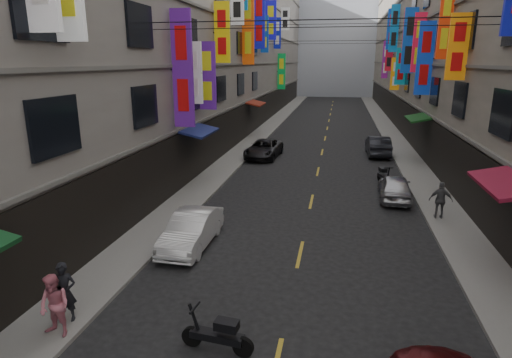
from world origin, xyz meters
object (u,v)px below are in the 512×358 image
at_px(pedestrian_rfar, 441,200).
at_px(scooter_far_right, 384,176).
at_px(car_left_far, 264,149).
at_px(pedestrian_lnear, 65,292).
at_px(car_right_mid, 395,187).
at_px(scooter_crossing, 218,335).
at_px(car_right_far, 378,146).
at_px(pedestrian_lfar, 55,306).
at_px(car_left_mid, 192,230).

bearing_deg(pedestrian_rfar, scooter_far_right, -67.12).
bearing_deg(car_left_far, scooter_far_right, -30.67).
bearing_deg(scooter_far_right, pedestrian_lnear, 43.62).
bearing_deg(pedestrian_rfar, car_right_mid, -55.25).
bearing_deg(car_left_far, scooter_crossing, -79.08).
relative_size(car_right_far, pedestrian_lfar, 2.67).
height_order(car_right_mid, car_right_far, car_right_far).
height_order(scooter_far_right, pedestrian_lnear, pedestrian_lnear).
bearing_deg(car_left_mid, scooter_crossing, -64.35).
relative_size(scooter_crossing, car_left_mid, 0.46).
bearing_deg(pedestrian_lnear, car_left_far, 69.73).
xyz_separation_m(car_left_far, pedestrian_lnear, (-1.56, -20.61, 0.30)).
bearing_deg(scooter_crossing, pedestrian_lnear, 92.34).
bearing_deg(pedestrian_rfar, car_right_far, -78.60).
xyz_separation_m(car_right_mid, car_right_far, (0.00, 10.51, 0.08)).
relative_size(car_left_mid, car_right_far, 0.91).
distance_m(car_right_mid, pedestrian_lfar, 16.12).
height_order(pedestrian_lfar, pedestrian_rfar, pedestrian_lfar).
xyz_separation_m(car_left_mid, pedestrian_rfar, (9.55, 4.53, 0.28)).
distance_m(car_right_far, pedestrian_rfar, 13.28).
bearing_deg(scooter_crossing, car_left_far, 13.74).
bearing_deg(car_left_far, car_right_mid, -41.66).
distance_m(car_left_far, pedestrian_lfar, 21.29).
distance_m(scooter_crossing, pedestrian_rfar, 12.28).
distance_m(pedestrian_lfar, pedestrian_rfar, 15.11).
distance_m(car_right_mid, car_right_far, 10.51).
bearing_deg(scooter_far_right, car_left_far, -49.57).
bearing_deg(pedestrian_rfar, pedestrian_lnear, 46.09).
bearing_deg(car_left_mid, pedestrian_lfar, -102.69).
distance_m(car_left_far, car_right_mid, 11.42).
relative_size(car_left_mid, car_right_mid, 1.05).
bearing_deg(car_right_mid, car_right_far, -87.40).
relative_size(car_left_far, pedestrian_lfar, 2.80).
relative_size(scooter_crossing, pedestrian_lfar, 1.12).
distance_m(car_left_far, car_right_far, 8.34).
bearing_deg(car_right_mid, pedestrian_rfar, 122.64).
height_order(car_left_mid, pedestrian_lfar, pedestrian_lfar).
relative_size(car_left_mid, pedestrian_lfar, 2.42).
bearing_deg(pedestrian_lfar, scooter_crossing, 14.58).
height_order(scooter_far_right, pedestrian_lfar, pedestrian_lfar).
xyz_separation_m(pedestrian_lnear, pedestrian_lfar, (0.16, -0.63, 0.00)).
xyz_separation_m(car_left_far, car_right_mid, (8.00, -8.15, 0.00)).
bearing_deg(pedestrian_lfar, pedestrian_rfar, 53.68).
relative_size(scooter_far_right, car_left_mid, 0.45).
xyz_separation_m(pedestrian_lnear, pedestrian_rfar, (11.11, 9.79, 0.00)).
bearing_deg(scooter_far_right, car_left_mid, 37.27).
bearing_deg(car_left_far, pedestrian_rfar, -44.73).
xyz_separation_m(car_left_far, pedestrian_lfar, (-1.40, -21.24, 0.30)).
height_order(car_right_far, pedestrian_lnear, pedestrian_lnear).
height_order(scooter_far_right, car_left_mid, car_left_mid).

